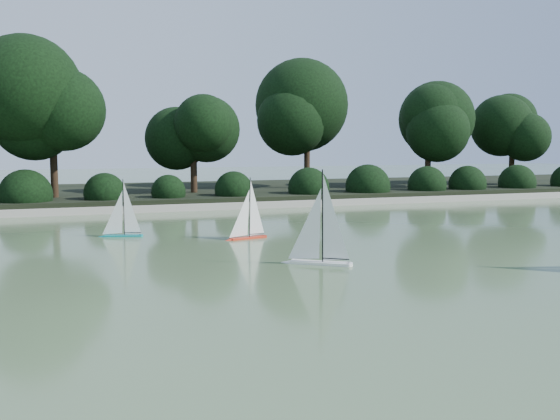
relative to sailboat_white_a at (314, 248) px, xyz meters
name	(u,v)px	position (x,y,z in m)	size (l,w,h in m)	color
ground	(299,281)	(-0.62, -0.98, -0.23)	(80.00, 80.00, 0.00)	#3C5734
pond_coping	(175,208)	(-0.62, 8.02, -0.14)	(40.00, 0.35, 0.18)	gray
far_bank	(154,194)	(-0.62, 12.02, -0.08)	(40.00, 8.00, 0.30)	black
tree_line	(200,115)	(0.61, 10.46, 2.41)	(26.31, 3.93, 4.39)	black
shrub_hedge	(170,192)	(-0.62, 8.92, 0.22)	(29.10, 1.10, 1.10)	black
sailboat_white_a	(314,248)	(0.00, 0.00, 0.00)	(0.96, 0.75, 1.49)	silver
sailboat_orange	(245,229)	(-0.28, 2.70, -0.04)	(0.89, 0.35, 1.22)	red
sailboat_teal	(119,227)	(-2.45, 3.79, -0.05)	(0.86, 0.34, 1.17)	#0B7D80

